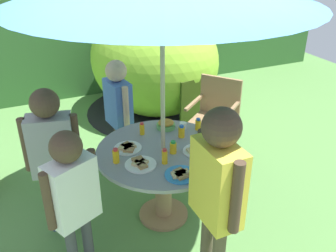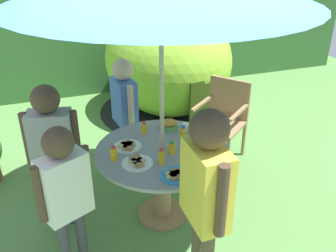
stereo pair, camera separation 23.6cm
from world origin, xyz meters
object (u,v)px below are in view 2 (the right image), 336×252
object	(u,v)px
child_in_blue_shirt	(124,102)
juice_bottle_center_front	(114,154)
child_in_yellow_shirt	(206,185)
juice_bottle_mid_left	(201,126)
garden_table	(162,167)
wooden_chair	(223,116)
dome_tent	(167,60)
child_in_grey_shirt	(52,141)
cup_near	(186,126)
juice_bottle_back_edge	(221,151)
juice_bottle_near_right	(183,132)
juice_bottle_front_edge	(144,128)
snack_bowl	(169,124)
plate_near_left	(175,175)
juice_bottle_far_right	(172,148)
plate_far_left	(196,152)
child_in_white_shirt	(65,186)
juice_bottle_spot_a	(161,156)
plate_mid_right	(137,162)
plate_center_back	(127,146)

from	to	relation	value
child_in_blue_shirt	juice_bottle_center_front	xyz separation A→B (m)	(-0.30, -0.91, -0.03)
child_in_yellow_shirt	juice_bottle_mid_left	world-z (taller)	child_in_yellow_shirt
garden_table	wooden_chair	world-z (taller)	wooden_chair
dome_tent	child_in_grey_shirt	size ratio (longest dim) A/B	1.76
cup_near	juice_bottle_back_edge	bearing A→B (deg)	-80.33
dome_tent	juice_bottle_near_right	xyz separation A→B (m)	(-0.56, -2.06, -0.01)
juice_bottle_center_front	juice_bottle_front_edge	bearing A→B (deg)	45.34
snack_bowl	plate_near_left	distance (m)	0.79
juice_bottle_far_right	juice_bottle_mid_left	size ratio (longest dim) A/B	0.98
plate_far_left	child_in_grey_shirt	bearing A→B (deg)	162.68
plate_far_left	juice_bottle_center_front	bearing A→B (deg)	169.98
child_in_blue_shirt	juice_bottle_near_right	size ratio (longest dim) A/B	10.92
juice_bottle_back_edge	wooden_chair	bearing A→B (deg)	61.68
child_in_white_shirt	plate_far_left	size ratio (longest dim) A/B	5.13
snack_bowl	juice_bottle_spot_a	xyz separation A→B (m)	(-0.25, -0.55, 0.03)
child_in_grey_shirt	child_in_white_shirt	bearing A→B (deg)	-72.82
wooden_chair	child_in_yellow_shirt	world-z (taller)	child_in_yellow_shirt
garden_table	juice_bottle_mid_left	world-z (taller)	juice_bottle_mid_left
child_in_white_shirt	child_in_blue_shirt	bearing A→B (deg)	35.51
child_in_white_shirt	juice_bottle_center_front	bearing A→B (deg)	16.32
child_in_blue_shirt	cup_near	bearing A→B (deg)	28.53
juice_bottle_near_right	juice_bottle_center_front	bearing A→B (deg)	-165.76
snack_bowl	plate_mid_right	xyz separation A→B (m)	(-0.44, -0.50, -0.02)
dome_tent	juice_bottle_far_right	xyz separation A→B (m)	(-0.74, -2.28, -0.01)
child_in_yellow_shirt	cup_near	world-z (taller)	child_in_yellow_shirt
child_in_yellow_shirt	plate_near_left	bearing A→B (deg)	4.47
child_in_yellow_shirt	juice_bottle_front_edge	world-z (taller)	child_in_yellow_shirt
garden_table	juice_bottle_mid_left	xyz separation A→B (m)	(0.44, 0.20, 0.23)
juice_bottle_front_edge	juice_bottle_back_edge	bearing A→B (deg)	-51.03
juice_bottle_front_edge	plate_center_back	bearing A→B (deg)	-135.94
garden_table	juice_bottle_near_right	size ratio (longest dim) A/B	9.89
juice_bottle_far_right	cup_near	size ratio (longest dim) A/B	1.70
plate_center_back	juice_bottle_near_right	world-z (taller)	juice_bottle_near_right
child_in_white_shirt	juice_bottle_mid_left	bearing A→B (deg)	-0.18
juice_bottle_near_right	juice_bottle_mid_left	world-z (taller)	same
dome_tent	juice_bottle_spot_a	bearing A→B (deg)	-121.12
child_in_grey_shirt	snack_bowl	world-z (taller)	child_in_grey_shirt
garden_table	child_in_grey_shirt	world-z (taller)	child_in_grey_shirt
garden_table	child_in_grey_shirt	distance (m)	0.95
dome_tent	snack_bowl	distance (m)	1.94
child_in_grey_shirt	juice_bottle_back_edge	bearing A→B (deg)	-6.90
garden_table	juice_bottle_front_edge	distance (m)	0.41
child_in_yellow_shirt	plate_far_left	size ratio (longest dim) A/B	5.94
plate_near_left	juice_bottle_back_edge	bearing A→B (deg)	17.28
child_in_blue_shirt	plate_far_left	distance (m)	1.09
plate_mid_right	cup_near	distance (m)	0.72
dome_tent	child_in_yellow_shirt	distance (m)	3.15
dome_tent	plate_far_left	distance (m)	2.41
garden_table	juice_bottle_spot_a	bearing A→B (deg)	-109.76
juice_bottle_back_edge	cup_near	bearing A→B (deg)	99.67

